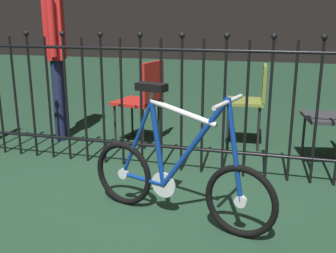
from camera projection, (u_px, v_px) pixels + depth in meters
The scene contains 6 objects.
ground_plane at pixel (139, 210), 2.81m from camera, with size 20.00×20.00×0.00m, color #1D3928.
iron_fence at pixel (161, 99), 3.42m from camera, with size 4.17×0.07×1.25m.
bicycle at pixel (177, 175), 2.61m from camera, with size 1.30×0.48×0.90m.
chair_red at pixel (144, 95), 4.13m from camera, with size 0.50×0.49×0.87m.
chair_olive at pixel (253, 97), 4.05m from camera, with size 0.41×0.40×0.84m.
person_visitor at pixel (55, 42), 4.20m from camera, with size 0.28×0.45×1.73m.
Camera 1 is at (0.87, -2.41, 1.30)m, focal length 42.97 mm.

